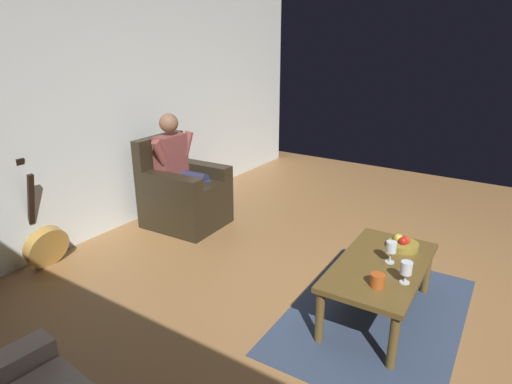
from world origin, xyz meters
name	(u,v)px	position (x,y,z in m)	size (l,w,h in m)	color
ground_plane	(390,305)	(0.00, 0.00, 0.00)	(7.63, 7.63, 0.00)	#986B3E
wall_back	(115,100)	(0.00, -3.05, 1.38)	(6.76, 0.06, 2.77)	silver
rug	(376,314)	(0.18, -0.06, 0.00)	(1.83, 1.20, 0.01)	#33415A
armchair	(183,195)	(-0.31, -2.46, 0.35)	(0.74, 0.84, 0.99)	black
person_seated	(179,166)	(-0.31, -2.48, 0.68)	(0.64, 0.55, 1.24)	brown
coffee_table	(380,271)	(0.18, -0.06, 0.38)	(1.14, 0.63, 0.44)	brown
guitar	(45,243)	(1.12, -2.84, 0.23)	(0.40, 0.33, 1.02)	#B7893D
wine_glass_near	(406,269)	(0.35, 0.16, 0.54)	(0.08, 0.08, 0.16)	silver
wine_glass_far	(391,248)	(0.12, -0.01, 0.55)	(0.08, 0.08, 0.17)	silver
fruit_bowl	(403,244)	(-0.16, 0.00, 0.48)	(0.23, 0.23, 0.11)	olive
candle_jar	(377,280)	(0.49, 0.02, 0.48)	(0.10, 0.10, 0.09)	#B5501D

